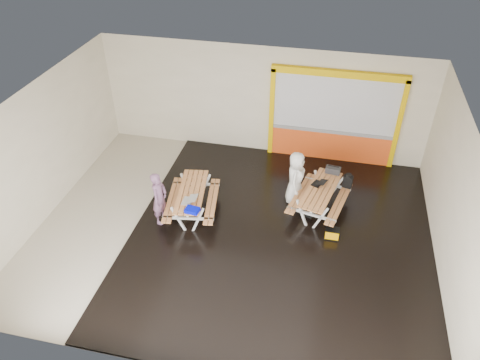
% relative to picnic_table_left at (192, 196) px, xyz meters
% --- Properties ---
extents(room, '(10.02, 8.02, 3.52)m').
position_rel_picnic_table_left_xyz_m(room, '(1.21, -0.46, 1.16)').
color(room, beige).
rests_on(room, ground).
extents(deck, '(7.50, 7.98, 0.05)m').
position_rel_picnic_table_left_xyz_m(deck, '(2.46, -0.46, -0.56)').
color(deck, black).
rests_on(deck, room).
extents(kiosk, '(3.88, 0.16, 3.00)m').
position_rel_picnic_table_left_xyz_m(kiosk, '(3.41, 3.47, 0.85)').
color(kiosk, '#F9561B').
rests_on(kiosk, room).
extents(picnic_table_left, '(1.58, 2.10, 0.77)m').
position_rel_picnic_table_left_xyz_m(picnic_table_left, '(0.00, 0.00, 0.00)').
color(picnic_table_left, tan).
rests_on(picnic_table_left, deck).
extents(picnic_table_right, '(1.69, 2.15, 0.77)m').
position_rel_picnic_table_left_xyz_m(picnic_table_right, '(3.31, 0.82, -0.00)').
color(picnic_table_right, tan).
rests_on(picnic_table_right, deck).
extents(person_left, '(0.40, 0.57, 1.49)m').
position_rel_picnic_table_left_xyz_m(person_left, '(-0.69, -0.52, 0.21)').
color(person_left, '#724C6C').
rests_on(person_left, deck).
extents(person_right, '(0.53, 0.78, 1.56)m').
position_rel_picnic_table_left_xyz_m(person_right, '(2.60, 1.12, 0.22)').
color(person_right, white).
rests_on(person_right, deck).
extents(laptop_left, '(0.39, 0.35, 0.16)m').
position_rel_picnic_table_left_xyz_m(laptop_left, '(0.08, -0.44, 0.23)').
color(laptop_left, silver).
rests_on(laptop_left, picnic_table_left).
extents(laptop_right, '(0.45, 0.43, 0.15)m').
position_rel_picnic_table_left_xyz_m(laptop_right, '(3.23, 1.00, 0.23)').
color(laptop_right, black).
rests_on(laptop_right, picnic_table_right).
extents(blue_pouch, '(0.36, 0.27, 0.10)m').
position_rel_picnic_table_left_xyz_m(blue_pouch, '(0.27, -0.80, 0.23)').
color(blue_pouch, '#0007D8').
rests_on(blue_pouch, picnic_table_left).
extents(toolbox, '(0.42, 0.25, 0.23)m').
position_rel_picnic_table_left_xyz_m(toolbox, '(3.56, 1.63, 0.27)').
color(toolbox, black).
rests_on(toolbox, picnic_table_right).
extents(backpack, '(0.28, 0.21, 0.42)m').
position_rel_picnic_table_left_xyz_m(backpack, '(3.99, 1.44, 0.12)').
color(backpack, black).
rests_on(backpack, picnic_table_right).
extents(dark_case, '(0.46, 0.42, 0.14)m').
position_rel_picnic_table_left_xyz_m(dark_case, '(3.03, 0.61, -0.47)').
color(dark_case, black).
rests_on(dark_case, deck).
extents(fluke_bag, '(0.35, 0.23, 0.30)m').
position_rel_picnic_table_left_xyz_m(fluke_bag, '(3.72, -0.22, -0.39)').
color(fluke_bag, black).
rests_on(fluke_bag, deck).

